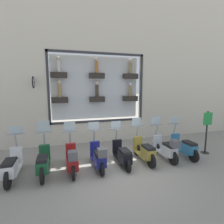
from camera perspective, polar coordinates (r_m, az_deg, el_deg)
name	(u,v)px	position (r m, az deg, el deg)	size (l,w,h in m)	color
ground_plane	(119,170)	(6.54, 2.32, -18.48)	(120.00, 120.00, 0.00)	gray
building_facade	(97,41)	(9.59, -4.96, 21.98)	(1.19, 36.00, 10.25)	beige
scooter_teal_0	(184,147)	(8.08, 22.59, -10.45)	(1.80, 0.61, 1.56)	black
scooter_silver_1	(166,148)	(7.49, 17.26, -11.29)	(1.81, 0.61, 1.64)	black
scooter_olive_2	(145,151)	(7.10, 10.58, -12.42)	(1.81, 0.60, 1.64)	black
scooter_black_3	(122,155)	(6.76, 3.40, -13.73)	(1.79, 0.60, 1.54)	black
scooter_navy_4	(99,157)	(6.45, -4.42, -14.36)	(1.79, 0.60, 1.56)	black
scooter_red_5	(72,160)	(6.34, -12.92, -14.91)	(1.80, 0.60, 1.61)	black
scooter_green_6	(43,162)	(6.44, -21.51, -15.08)	(1.81, 0.61, 1.71)	black
scooter_white_7	(12,166)	(6.59, -29.83, -15.11)	(1.81, 0.61, 1.58)	black
shop_sign_post	(207,131)	(8.78, 28.53, -5.34)	(0.36, 0.45, 1.88)	#232326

